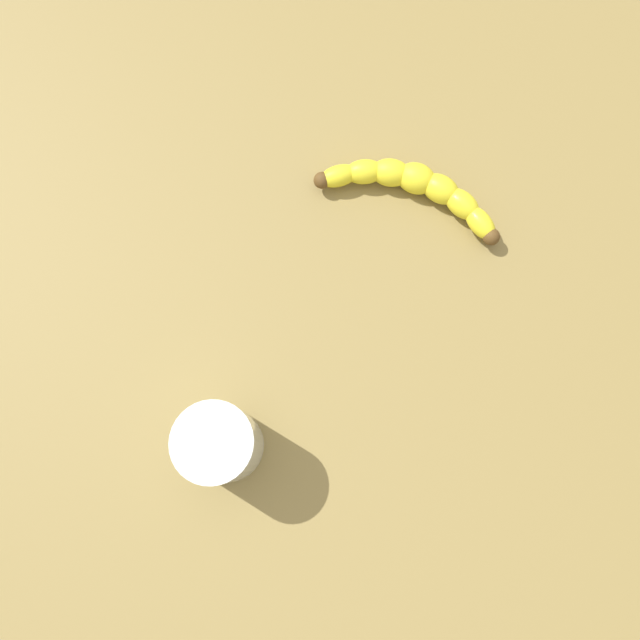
{
  "coord_description": "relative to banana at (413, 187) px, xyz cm",
  "views": [
    {
      "loc": [
        19.74,
        -8.72,
        73.08
      ],
      "look_at": [
        5.07,
        -1.85,
        5.0
      ],
      "focal_mm": 33.97,
      "sensor_mm": 36.0,
      "label": 1
    }
  ],
  "objects": [
    {
      "name": "smoothie_glass",
      "position": [
        18.76,
        -32.95,
        3.14
      ],
      "size": [
        8.23,
        8.23,
        10.83
      ],
      "color": "silver",
      "rests_on": "wooden_tabletop"
    },
    {
      "name": "banana",
      "position": [
        0.0,
        0.0,
        0.0
      ],
      "size": [
        17.68,
        17.65,
        3.77
      ],
      "rotation": [
        0.0,
        0.0,
        3.93
      ],
      "color": "yellow",
      "rests_on": "wooden_tabletop"
    },
    {
      "name": "wooden_tabletop",
      "position": [
        5.29,
        -15.61,
        -3.38
      ],
      "size": [
        120.0,
        120.0,
        3.0
      ],
      "primitive_type": "cube",
      "color": "olive",
      "rests_on": "ground"
    }
  ]
}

